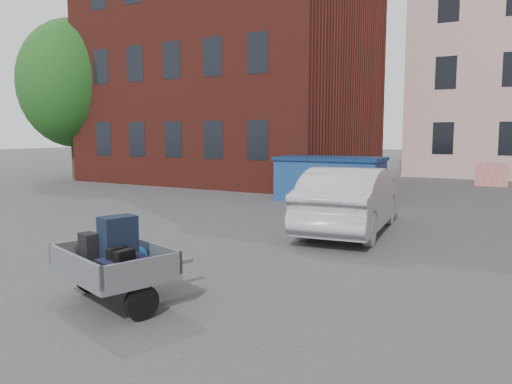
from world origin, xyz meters
The scene contains 7 objects.
ground centered at (0.00, 0.00, 0.00)m, with size 120.00×120.00×0.00m, color #38383A.
building_brick centered at (-9.00, 13.00, 7.00)m, with size 12.00×10.00×14.00m, color #591E16.
far_building centered at (-20.00, 22.00, 4.00)m, with size 6.00×6.00×8.00m, color maroon.
tree centered at (-16.00, 9.00, 5.17)m, with size 5.28×5.28×8.30m.
trailer centered at (-0.63, -3.67, 0.61)m, with size 1.87×1.97×1.20m.
dumpster centered at (-1.87, 7.43, 0.74)m, with size 3.62×2.00×1.48m.
silver_car centered at (0.47, 2.65, 0.75)m, with size 1.59×4.56×1.50m, color #A4A6AB.
Camera 1 is at (4.18, -8.34, 2.29)m, focal length 35.00 mm.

